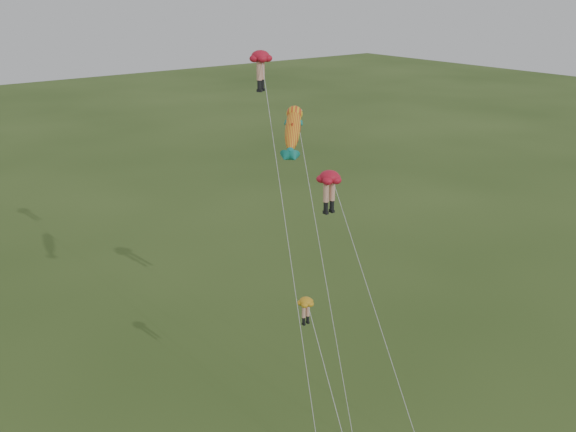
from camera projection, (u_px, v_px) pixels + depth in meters
legs_kite_red_high at (262, 67)px, 36.57m from camera, size 5.22×11.70×20.00m
legs_kite_red_mid at (330, 183)px, 37.88m from camera, size 2.59×10.51×13.21m
legs_kite_yellow at (309, 314)px, 32.30m from camera, size 1.52×6.02×8.67m
fish_kite at (293, 130)px, 33.03m from camera, size 2.87×6.73×17.82m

